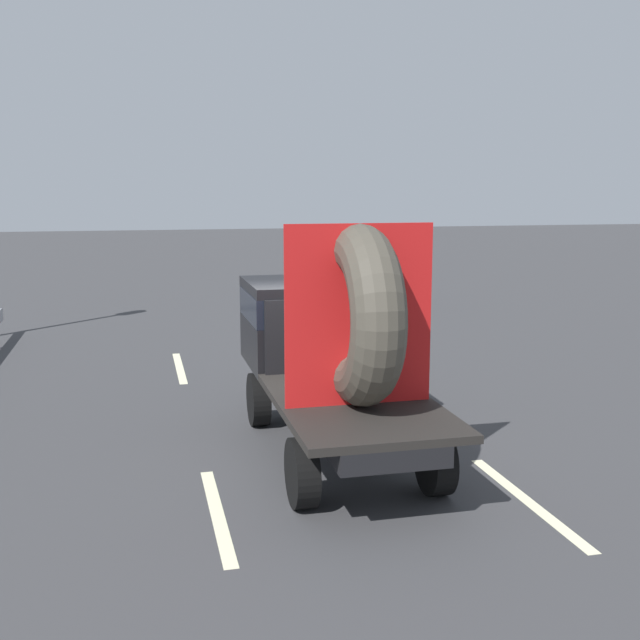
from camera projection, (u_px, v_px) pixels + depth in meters
The scene contains 7 objects.
ground_plane at pixel (328, 443), 11.63m from camera, with size 120.00×120.00×0.00m, color #38383A.
flatbed_truck at pixel (328, 337), 11.28m from camera, with size 2.02×5.31×3.36m.
distant_sedan at pixel (344, 285), 24.61m from camera, with size 1.76×4.10×1.34m.
lane_dash_left_near at pixel (217, 513), 9.10m from camera, with size 2.76×0.16×0.01m, color beige.
lane_dash_left_far at pixel (180, 368), 16.44m from camera, with size 2.87×0.16×0.01m, color beige.
lane_dash_right_near at pixel (527, 500), 9.48m from camera, with size 2.91×0.16×0.01m, color beige.
lane_dash_right_far at pixel (349, 359), 17.25m from camera, with size 2.15×0.16×0.01m, color beige.
Camera 1 is at (-2.71, -10.81, 3.80)m, focal length 43.39 mm.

